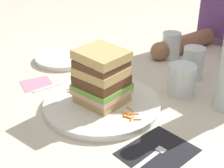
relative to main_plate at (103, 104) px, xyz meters
The scene contains 26 objects.
ground_plane 0.01m from the main_plate, 115.72° to the right, with size 3.00×3.00×0.00m, color beige.
main_plate is the anchor object (origin of this frame).
sandwich 0.08m from the main_plate, 37.13° to the left, with size 0.13×0.13×0.14m.
carrot_shred_0 0.11m from the main_plate, 165.08° to the right, with size 0.00×0.00×0.03m, color orange.
carrot_shred_1 0.10m from the main_plate, 162.19° to the right, with size 0.00×0.00×0.03m, color orange.
carrot_shred_2 0.11m from the main_plate, behind, with size 0.00×0.00×0.03m, color orange.
carrot_shred_3 0.09m from the main_plate, 160.01° to the right, with size 0.00×0.00×0.03m, color orange.
carrot_shred_4 0.08m from the main_plate, behind, with size 0.00×0.00×0.03m, color orange.
carrot_shred_5 0.08m from the main_plate, behind, with size 0.00×0.00×0.02m, color orange.
carrot_shred_6 0.10m from the main_plate, 159.85° to the right, with size 0.00×0.00×0.03m, color orange.
carrot_shred_7 0.10m from the main_plate, 13.73° to the left, with size 0.00×0.00×0.02m, color orange.
carrot_shred_8 0.08m from the main_plate, ahead, with size 0.00×0.00×0.02m, color orange.
carrot_shred_9 0.12m from the main_plate, ahead, with size 0.00×0.00×0.02m, color orange.
carrot_shred_10 0.11m from the main_plate, ahead, with size 0.00×0.00×0.03m, color orange.
carrot_shred_11 0.10m from the main_plate, ahead, with size 0.00×0.00×0.02m, color orange.
carrot_shred_12 0.09m from the main_plate, ahead, with size 0.00×0.00×0.02m, color orange.
carrot_shred_13 0.08m from the main_plate, 21.69° to the left, with size 0.00×0.00×0.02m, color orange.
carrot_shred_14 0.09m from the main_plate, ahead, with size 0.00×0.00×0.03m, color orange.
napkin_dark 0.21m from the main_plate, ahead, with size 0.12×0.15×0.00m, color black.
fork 0.22m from the main_plate, 10.13° to the right, with size 0.03×0.17×0.00m.
knife 0.18m from the main_plate, behind, with size 0.02×0.20×0.00m.
juice_glass 0.23m from the main_plate, 71.20° to the left, with size 0.07×0.07×0.08m.
empty_tumbler_0 0.32m from the main_plate, 84.93° to the left, with size 0.06×0.06×0.10m, color silver.
empty_tumbler_1 0.41m from the main_plate, 107.68° to the left, with size 0.06×0.06×0.09m, color silver.
side_plate 0.34m from the main_plate, 166.15° to the left, with size 0.20×0.20×0.02m, color white.
napkin_pink 0.24m from the main_plate, 161.54° to the right, with size 0.08×0.08×0.00m, color pink.
Camera 1 is at (0.54, -0.39, 0.41)m, focal length 49.19 mm.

